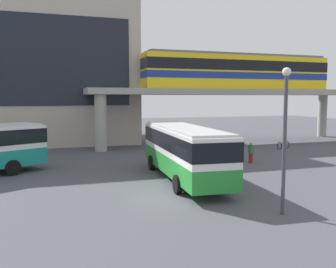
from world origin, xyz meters
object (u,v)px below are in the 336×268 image
object	(u,v)px
station_building	(10,73)
bicycle_green	(196,148)
bicycle_silver	(283,145)
pedestrian_waiting_near_stop	(251,153)
bicycle_orange	(220,145)
bicycle_blue	(204,150)
bus_main	(184,147)
train	(238,71)

from	to	relation	value
station_building	bicycle_green	size ratio (longest dim) A/B	14.96
bicycle_silver	pedestrian_waiting_near_stop	xyz separation A→B (m)	(-7.02, -5.80, 0.39)
bicycle_orange	bicycle_silver	xyz separation A→B (m)	(5.76, -2.14, 0.00)
bicycle_blue	bicycle_green	bearing A→B (deg)	93.64
pedestrian_waiting_near_stop	bicycle_blue	bearing A→B (deg)	108.03
bicycle_green	bicycle_orange	distance (m)	3.31
bicycle_orange	bicycle_silver	distance (m)	6.14
station_building	bus_main	distance (m)	27.78
station_building	bicycle_orange	size ratio (longest dim) A/B	14.72
bus_main	bicycle_green	size ratio (longest dim) A/B	6.36
train	bicycle_silver	bearing A→B (deg)	-75.58
bicycle_silver	bicycle_orange	bearing A→B (deg)	159.65
bus_main	bicycle_orange	world-z (taller)	bus_main
bus_main	bicycle_blue	world-z (taller)	bus_main
bicycle_blue	train	bearing A→B (deg)	44.87
bicycle_silver	bicycle_blue	size ratio (longest dim) A/B	0.98
station_building	bicycle_silver	size ratio (longest dim) A/B	15.09
bicycle_orange	pedestrian_waiting_near_stop	bearing A→B (deg)	-99.06
train	bicycle_orange	xyz separation A→B (m)	(-4.14, -4.14, -7.47)
train	bicycle_blue	distance (m)	12.44
train	bicycle_silver	size ratio (longest dim) A/B	12.26
station_building	train	xyz separation A→B (m)	(23.75, -8.75, 0.07)
bicycle_green	bicycle_orange	xyz separation A→B (m)	(3.00, 1.38, 0.00)
bicycle_green	train	bearing A→B (deg)	37.71
train	bicycle_blue	xyz separation A→B (m)	(-7.05, -7.02, -7.47)
bicycle_green	bicycle_silver	distance (m)	8.79
pedestrian_waiting_near_stop	bicycle_green	bearing A→B (deg)	104.88
train	station_building	bearing A→B (deg)	159.76
train	bicycle_blue	world-z (taller)	train
bus_main	bicycle_blue	size ratio (longest dim) A/B	6.29
train	bus_main	bearing A→B (deg)	-127.78
station_building	bicycle_orange	xyz separation A→B (m)	(19.60, -12.90, -7.40)
bus_main	bicycle_green	world-z (taller)	bus_main
station_building	bicycle_green	world-z (taller)	station_building
bus_main	pedestrian_waiting_near_stop	xyz separation A→B (m)	(6.92, 3.82, -1.24)
train	bicycle_green	xyz separation A→B (m)	(-7.15, -5.53, -7.47)
bicycle_green	pedestrian_waiting_near_stop	bearing A→B (deg)	-75.12
bicycle_blue	pedestrian_waiting_near_stop	size ratio (longest dim) A/B	1.11
station_building	pedestrian_waiting_near_stop	size ratio (longest dim) A/B	16.43
train	bicycle_orange	distance (m)	9.50
bus_main	pedestrian_waiting_near_stop	size ratio (longest dim) A/B	6.98
bus_main	pedestrian_waiting_near_stop	distance (m)	8.00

